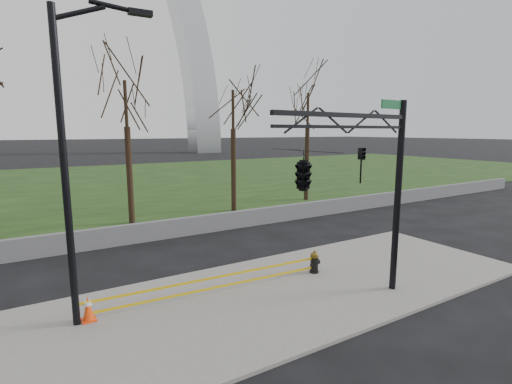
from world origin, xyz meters
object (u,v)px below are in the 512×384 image
fire_hydrant (314,262)px  street_light (73,147)px  traffic_cone (88,308)px  traffic_signal_mast (325,169)px

fire_hydrant → street_light: 8.58m
traffic_cone → street_light: bearing=-145.1°
traffic_cone → traffic_signal_mast: size_ratio=0.12×
traffic_signal_mast → street_light: bearing=146.1°
fire_hydrant → street_light: (-7.46, 0.37, 4.22)m
traffic_cone → traffic_signal_mast: bearing=-29.6°
traffic_cone → traffic_signal_mast: (5.42, -3.07, 3.70)m
street_light → traffic_signal_mast: size_ratio=1.37×
fire_hydrant → street_light: size_ratio=0.10×
fire_hydrant → traffic_cone: bearing=161.4°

